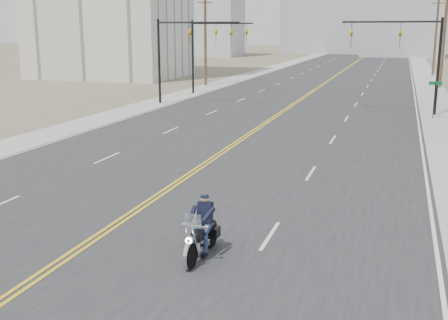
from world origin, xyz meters
TOP-DOWN VIEW (x-y plane):
  - ground_plane at (0.00, 0.00)m, footprint 400.00×400.00m
  - road at (0.00, 70.00)m, footprint 20.00×200.00m
  - sidewalk_left at (-11.50, 70.00)m, footprint 3.00×200.00m
  - sidewalk_right at (11.50, 70.00)m, footprint 3.00×200.00m
  - traffic_mast_left at (-8.98, 32.00)m, footprint 7.10×0.26m
  - traffic_mast_right at (8.98, 32.00)m, footprint 7.10×0.26m
  - traffic_mast_far at (-9.31, 40.00)m, footprint 6.10×0.26m
  - street_sign at (10.80, 30.00)m, footprint 0.90×0.06m
  - utility_pole_d at (12.50, 53.00)m, footprint 2.20×0.30m
  - utility_pole_e at (12.50, 70.00)m, footprint 2.20×0.30m
  - utility_pole_left at (-12.50, 48.00)m, footprint 2.20×0.30m
  - haze_bldg_a at (-35.00, 115.00)m, footprint 14.00×12.00m
  - haze_bldg_b at (8.00, 125.00)m, footprint 18.00×14.00m
  - haze_bldg_d at (-12.00, 140.00)m, footprint 20.00×15.00m
  - haze_bldg_f at (-50.00, 130.00)m, footprint 12.00×12.00m
  - motorcyclist at (3.54, 1.87)m, footprint 1.00×2.25m

SIDE VIEW (x-z plane):
  - ground_plane at x=0.00m, z-range 0.00..0.00m
  - road at x=0.00m, z-range 0.00..0.01m
  - sidewalk_left at x=-11.50m, z-range 0.00..0.01m
  - sidewalk_right at x=11.50m, z-range 0.00..0.01m
  - motorcyclist at x=3.54m, z-range 0.00..1.75m
  - street_sign at x=10.80m, z-range 0.49..3.12m
  - traffic_mast_far at x=-9.31m, z-range 1.37..8.37m
  - traffic_mast_left at x=-8.98m, z-range 1.44..8.44m
  - traffic_mast_right at x=8.98m, z-range 1.44..8.44m
  - utility_pole_left at x=-12.50m, z-range 0.23..10.73m
  - utility_pole_e at x=12.50m, z-range 0.23..11.23m
  - utility_pole_d at x=12.50m, z-range 0.23..11.73m
  - haze_bldg_b at x=8.00m, z-range 0.00..14.00m
  - haze_bldg_f at x=-50.00m, z-range 0.00..16.00m
  - haze_bldg_a at x=-35.00m, z-range 0.00..22.00m
  - haze_bldg_d at x=-12.00m, z-range 0.00..26.00m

